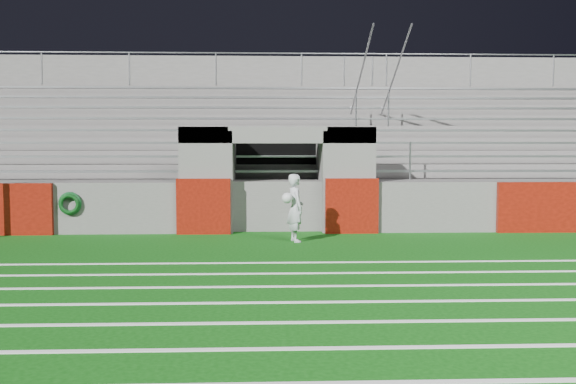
{
  "coord_description": "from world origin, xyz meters",
  "views": [
    {
      "loc": [
        -0.36,
        -12.54,
        2.1
      ],
      "look_at": [
        0.2,
        1.8,
        1.1
      ],
      "focal_mm": 40.0,
      "sensor_mm": 36.0,
      "label": 1
    }
  ],
  "objects": [
    {
      "name": "hose_coil",
      "position": [
        -4.99,
        2.93,
        0.75
      ],
      "size": [
        0.56,
        0.15,
        0.56
      ],
      "color": "#0D421A",
      "rests_on": "ground"
    },
    {
      "name": "stadium_structure",
      "position": [
        0.0,
        7.97,
        1.49
      ],
      "size": [
        26.0,
        8.48,
        5.42
      ],
      "color": "#5A5856",
      "rests_on": "ground"
    },
    {
      "name": "field_markings",
      "position": [
        0.0,
        -5.0,
        0.01
      ],
      "size": [
        28.0,
        8.09,
        0.01
      ],
      "color": "white",
      "rests_on": "ground"
    },
    {
      "name": "goalkeeper_with_ball",
      "position": [
        0.35,
        1.63,
        0.77
      ],
      "size": [
        0.55,
        0.63,
        1.51
      ],
      "color": "#B6B9C0",
      "rests_on": "ground"
    },
    {
      "name": "ground",
      "position": [
        0.0,
        0.0,
        0.0
      ],
      "size": [
        90.0,
        90.0,
        0.0
      ],
      "primitive_type": "plane",
      "color": "#0B460B",
      "rests_on": "ground"
    }
  ]
}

